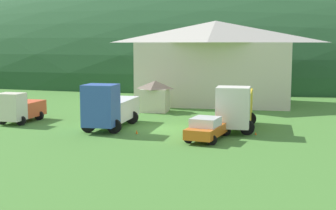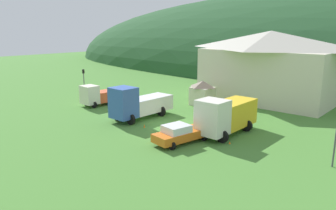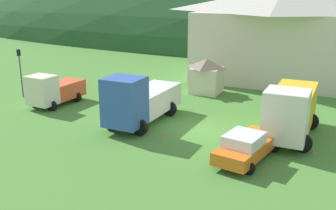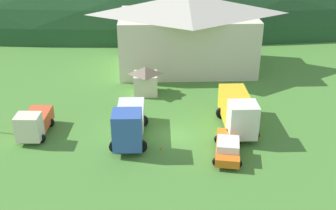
# 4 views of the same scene
# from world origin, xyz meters

# --- Properties ---
(ground_plane) EXTENTS (200.00, 200.00, 0.00)m
(ground_plane) POSITION_xyz_m (0.00, 0.00, 0.00)
(ground_plane) COLOR #477F33
(forested_hill_backdrop) EXTENTS (169.62, 60.00, 37.19)m
(forested_hill_backdrop) POSITION_xyz_m (0.00, 55.81, 0.00)
(forested_hill_backdrop) COLOR #234C28
(forested_hill_backdrop) RESTS_ON ground
(depot_building) EXTENTS (17.66, 10.55, 9.30)m
(depot_building) POSITION_xyz_m (2.58, 17.36, 4.79)
(depot_building) COLOR beige
(depot_building) RESTS_ON ground
(play_shed_cream) EXTENTS (2.76, 2.67, 3.12)m
(play_shed_cream) POSITION_xyz_m (-2.53, 9.47, 1.61)
(play_shed_cream) COLOR beige
(play_shed_cream) RESTS_ON ground
(light_truck_cream) EXTENTS (2.72, 5.00, 2.68)m
(light_truck_cream) POSITION_xyz_m (-12.43, 0.53, 1.30)
(light_truck_cream) COLOR beige
(light_truck_cream) RESTS_ON ground
(box_truck_blue) EXTENTS (3.29, 7.49, 3.72)m
(box_truck_blue) POSITION_xyz_m (-3.88, -0.63, 1.73)
(box_truck_blue) COLOR #3356AD
(box_truck_blue) RESTS_ON ground
(heavy_rig_striped) EXTENTS (3.26, 7.11, 3.58)m
(heavy_rig_striped) POSITION_xyz_m (5.97, 1.08, 1.86)
(heavy_rig_striped) COLOR silver
(heavy_rig_striped) RESTS_ON ground
(service_pickup_orange) EXTENTS (2.98, 5.50, 1.66)m
(service_pickup_orange) POSITION_xyz_m (4.35, -3.40, 0.83)
(service_pickup_orange) COLOR orange
(service_pickup_orange) RESTS_ON ground
(traffic_light_west) EXTENTS (0.20, 0.32, 4.19)m
(traffic_light_west) POSITION_xyz_m (-16.59, 1.39, 2.57)
(traffic_light_west) COLOR #4C4C51
(traffic_light_west) RESTS_ON ground
(traffic_light_east) EXTENTS (0.20, 0.32, 4.26)m
(traffic_light_east) POSITION_xyz_m (15.55, -0.18, 2.61)
(traffic_light_east) COLOR #4C4C51
(traffic_light_east) RESTS_ON ground
(traffic_cone_near_pickup) EXTENTS (0.36, 0.36, 0.61)m
(traffic_cone_near_pickup) POSITION_xyz_m (-1.16, -2.33, 0.00)
(traffic_cone_near_pickup) COLOR orange
(traffic_cone_near_pickup) RESTS_ON ground
(traffic_cone_mid_row) EXTENTS (0.36, 0.36, 0.45)m
(traffic_cone_mid_row) POSITION_xyz_m (7.66, -0.88, 0.00)
(traffic_cone_mid_row) COLOR orange
(traffic_cone_mid_row) RESTS_ON ground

